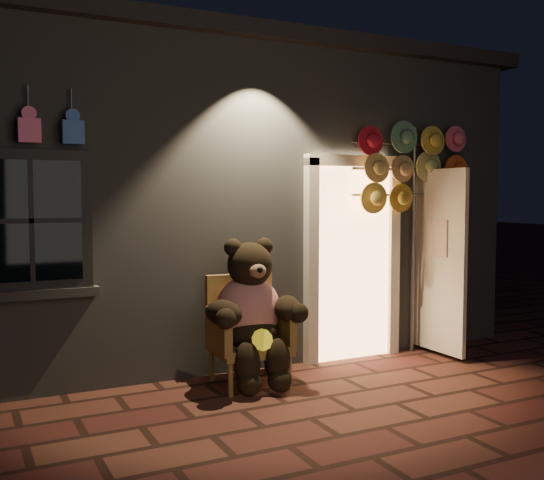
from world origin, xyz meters
TOP-DOWN VIEW (x-y plane):
  - ground at (0.00, 0.00)m, footprint 60.00×60.00m
  - shop_building at (0.00, 3.99)m, footprint 7.30×5.95m
  - wicker_armchair at (-0.05, 1.12)m, footprint 0.73×0.66m
  - teddy_bear at (-0.06, 0.99)m, footprint 0.99×0.78m
  - hat_rack at (1.98, 1.28)m, footprint 1.50×0.22m

SIDE VIEW (x-z plane):
  - ground at x=0.00m, z-range 0.00..0.00m
  - wicker_armchair at x=-0.05m, z-range 0.00..1.01m
  - teddy_bear at x=-0.06m, z-range 0.01..1.37m
  - shop_building at x=0.00m, z-range -0.02..3.49m
  - hat_rack at x=1.98m, z-range 0.81..3.35m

